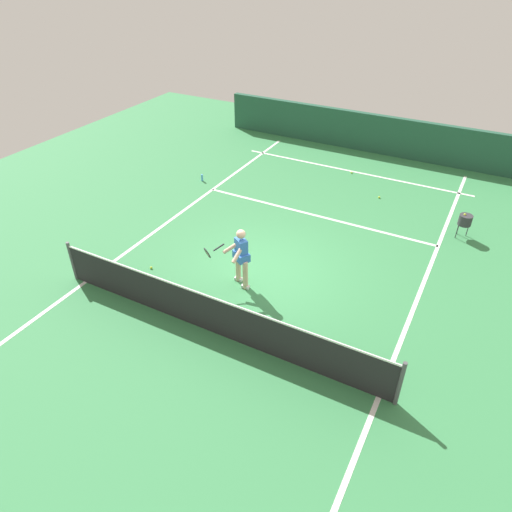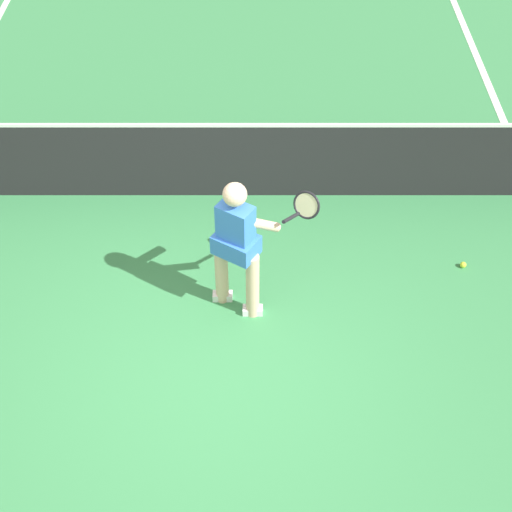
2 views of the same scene
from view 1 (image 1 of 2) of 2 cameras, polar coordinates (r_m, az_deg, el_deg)
name	(u,v)px [view 1 (image 1 of 2)]	position (r m, az deg, el deg)	size (l,w,h in m)	color
ground_plane	(264,271)	(11.91, 1.04, -1.86)	(24.61, 24.61, 0.00)	#38844C
court_back_wall	(373,133)	(19.31, 14.12, 14.36)	(12.39, 0.24, 1.48)	#23513D
baseline_marking	(352,171)	(17.59, 11.72, 10.11)	(8.39, 0.10, 0.01)	white
service_line_marking	(314,215)	(14.46, 7.10, 5.01)	(7.39, 0.10, 0.01)	white
sideline_left_marking	(410,317)	(11.10, 18.35, -7.10)	(0.10, 16.93, 0.01)	white
sideline_right_marking	(150,235)	(13.70, -12.81, 2.54)	(0.10, 16.93, 0.01)	white
court_net	(210,314)	(9.93, -5.64, -7.05)	(8.07, 0.08, 1.07)	#4C4C51
tennis_player	(240,256)	(10.98, -1.96, 0.03)	(1.08, 0.78, 1.55)	beige
tennis_ball_near	(379,197)	(15.85, 14.84, 6.97)	(0.07, 0.07, 0.07)	#D1E533
tennis_ball_mid	(151,268)	(12.27, -12.71, -1.41)	(0.07, 0.07, 0.07)	#D1E533
tennis_ball_far	(352,172)	(17.42, 11.62, 9.98)	(0.07, 0.07, 0.07)	#D1E533
ball_hopper	(465,220)	(14.24, 24.22, 4.02)	(0.36, 0.36, 0.74)	#333338
water_bottle	(202,178)	(16.57, -6.62, 9.50)	(0.07, 0.07, 0.24)	#4C9EE5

